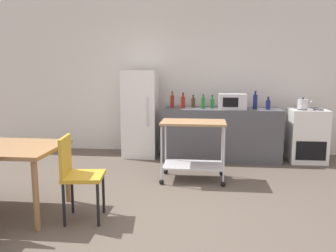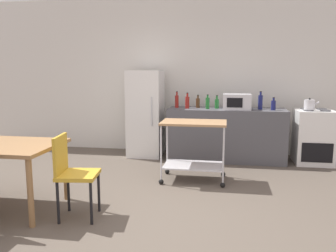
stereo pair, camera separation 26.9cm
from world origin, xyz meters
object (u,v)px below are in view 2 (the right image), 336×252
at_px(bottle_vinegar, 198,103).
at_px(kettle, 309,105).
at_px(chair_mustard, 72,170).
at_px(kitchen_cart, 194,141).
at_px(bottle_soda, 177,101).
at_px(bottle_olive_oil, 187,102).
at_px(bottle_wine, 260,102).
at_px(refrigerator, 146,114).
at_px(bottle_hot_sauce, 208,103).
at_px(stove_oven, 313,137).
at_px(bottle_soy_sauce, 273,105).
at_px(bottle_sparkling_water, 217,103).
at_px(microwave, 237,102).

xyz_separation_m(bottle_vinegar, kettle, (1.83, -0.17, 0.01)).
xyz_separation_m(chair_mustard, kitchen_cart, (1.14, 1.48, 0.05)).
xyz_separation_m(bottle_soda, kettle, (2.20, -0.13, -0.02)).
xyz_separation_m(bottle_olive_oil, bottle_wine, (1.23, 0.04, 0.02)).
xyz_separation_m(refrigerator, bottle_hot_sauce, (1.13, -0.17, 0.23)).
height_order(refrigerator, bottle_soda, refrigerator).
xyz_separation_m(stove_oven, bottle_soy_sauce, (-0.69, -0.11, 0.54)).
bearing_deg(bottle_soy_sauce, stove_oven, 8.91).
height_order(bottle_wine, kettle, bottle_wine).
bearing_deg(bottle_wine, bottle_sparkling_water, 177.22).
relative_size(kitchen_cart, bottle_soy_sauce, 4.22).
relative_size(refrigerator, bottle_soy_sauce, 7.19).
height_order(bottle_vinegar, bottle_wine, bottle_wine).
relative_size(bottle_vinegar, bottle_soy_sauce, 1.05).
bearing_deg(bottle_vinegar, kettle, -5.30).
bearing_deg(bottle_olive_oil, refrigerator, 169.21).
distance_m(kitchen_cart, microwave, 1.40).
relative_size(chair_mustard, kitchen_cart, 0.98).
relative_size(bottle_hot_sauce, microwave, 0.53).
xyz_separation_m(bottle_olive_oil, kettle, (2.00, -0.03, -0.01)).
distance_m(stove_oven, kitchen_cart, 2.29).
bearing_deg(bottle_soda, bottle_wine, -1.99).
xyz_separation_m(bottle_vinegar, bottle_hot_sauce, (0.18, -0.16, 0.01)).
relative_size(bottle_olive_oil, kettle, 1.14).
bearing_deg(bottle_wine, refrigerator, 177.04).
relative_size(refrigerator, kitchen_cart, 1.70).
bearing_deg(refrigerator, bottle_soy_sauce, -4.88).
height_order(bottle_hot_sauce, bottle_wine, bottle_wine).
bearing_deg(bottle_olive_oil, kettle, -0.91).
bearing_deg(bottle_sparkling_water, kettle, -4.24).
distance_m(refrigerator, bottle_sparkling_water, 1.30).
bearing_deg(stove_oven, bottle_olive_oil, -178.20).
xyz_separation_m(kitchen_cart, bottle_soy_sauce, (1.21, 1.17, 0.41)).
relative_size(bottle_soda, microwave, 0.63).
distance_m(bottle_soda, bottle_wine, 1.43).
bearing_deg(bottle_soy_sauce, chair_mustard, -131.61).
distance_m(kitchen_cart, bottle_olive_oil, 1.30).
distance_m(microwave, kettle, 1.16).
relative_size(bottle_hot_sauce, bottle_soy_sauce, 1.14).
bearing_deg(bottle_vinegar, bottle_hot_sauce, -41.10).
xyz_separation_m(bottle_vinegar, bottle_sparkling_water, (0.33, -0.06, -0.00)).
bearing_deg(bottle_olive_oil, bottle_hot_sauce, -2.82).
xyz_separation_m(stove_oven, kettle, (-0.12, -0.10, 0.55)).
height_order(refrigerator, bottle_olive_oil, refrigerator).
bearing_deg(bottle_olive_oil, bottle_sparkling_water, 8.92).
xyz_separation_m(bottle_soda, bottle_wine, (1.43, -0.05, 0.01)).
relative_size(refrigerator, bottle_sparkling_water, 6.71).
bearing_deg(bottle_vinegar, microwave, -14.44).
bearing_deg(bottle_hot_sauce, bottle_olive_oil, 177.18).
bearing_deg(bottle_soda, kettle, -3.26).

